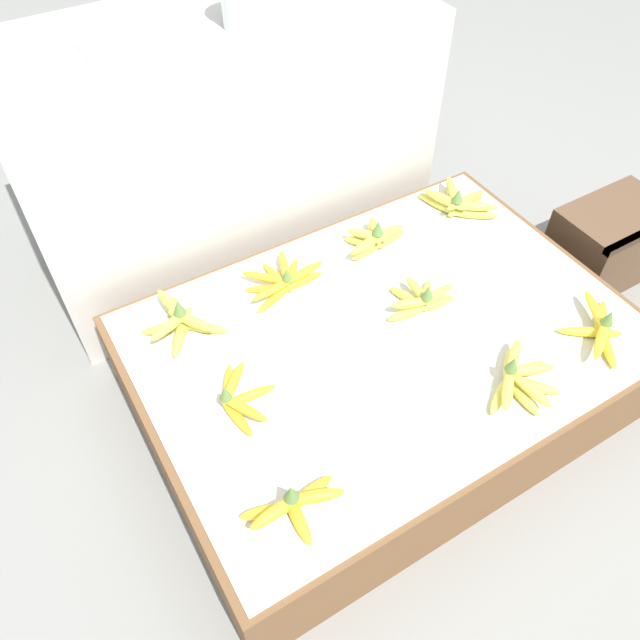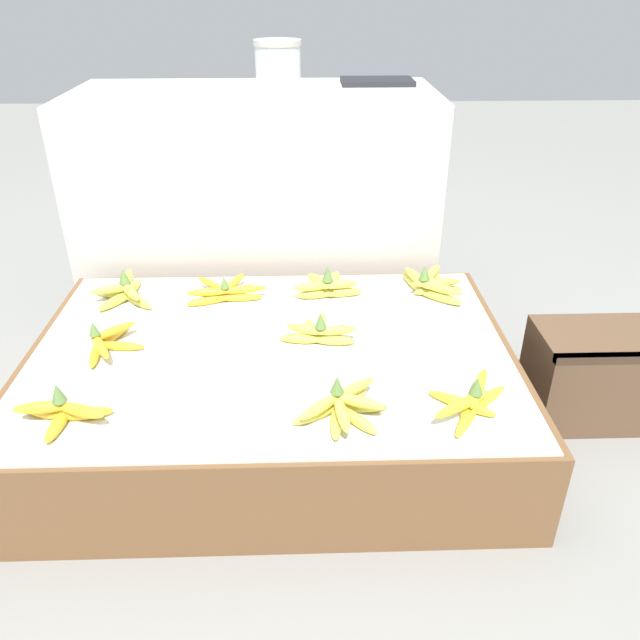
% 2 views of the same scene
% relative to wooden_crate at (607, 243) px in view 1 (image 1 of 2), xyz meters
% --- Properties ---
extents(ground_plane, '(10.00, 10.00, 0.00)m').
position_rel_wooden_crate_xyz_m(ground_plane, '(-0.92, -0.03, -0.14)').
color(ground_plane, gray).
extents(display_platform, '(1.29, 0.91, 0.26)m').
position_rel_wooden_crate_xyz_m(display_platform, '(-0.92, -0.03, -0.01)').
color(display_platform, brown).
rests_on(display_platform, ground_plane).
extents(back_vendor_table, '(1.25, 0.56, 0.78)m').
position_rel_wooden_crate_xyz_m(back_vendor_table, '(-0.99, 0.78, 0.26)').
color(back_vendor_table, beige).
rests_on(back_vendor_table, ground_plane).
extents(wooden_crate, '(0.36, 0.23, 0.27)m').
position_rel_wooden_crate_xyz_m(wooden_crate, '(0.00, 0.00, 0.00)').
color(wooden_crate, brown).
rests_on(wooden_crate, ground_plane).
extents(banana_bunch_front_left, '(0.22, 0.14, 0.10)m').
position_rel_wooden_crate_xyz_m(banana_bunch_front_left, '(-1.37, -0.33, 0.16)').
color(banana_bunch_front_left, gold).
rests_on(banana_bunch_front_left, display_platform).
extents(banana_bunch_front_midright, '(0.22, 0.20, 0.10)m').
position_rel_wooden_crate_xyz_m(banana_bunch_front_midright, '(-0.74, -0.33, 0.15)').
color(banana_bunch_front_midright, '#DBCC4C').
rests_on(banana_bunch_front_midright, display_platform).
extents(banana_bunch_front_right, '(0.21, 0.23, 0.09)m').
position_rel_wooden_crate_xyz_m(banana_bunch_front_right, '(-0.45, -0.32, 0.15)').
color(banana_bunch_front_right, yellow).
rests_on(banana_bunch_front_right, display_platform).
extents(banana_bunch_middle_left, '(0.15, 0.22, 0.09)m').
position_rel_wooden_crate_xyz_m(banana_bunch_middle_left, '(-1.35, -0.03, 0.15)').
color(banana_bunch_middle_left, gold).
rests_on(banana_bunch_middle_left, display_platform).
extents(banana_bunch_middle_midright, '(0.21, 0.14, 0.10)m').
position_rel_wooden_crate_xyz_m(banana_bunch_middle_midright, '(-0.78, 0.01, 0.15)').
color(banana_bunch_middle_midright, gold).
rests_on(banana_bunch_middle_midright, display_platform).
extents(banana_bunch_back_left, '(0.21, 0.22, 0.10)m').
position_rel_wooden_crate_xyz_m(banana_bunch_back_left, '(-1.37, 0.26, 0.16)').
color(banana_bunch_back_left, gold).
rests_on(banana_bunch_back_left, display_platform).
extents(banana_bunch_back_midleft, '(0.24, 0.17, 0.08)m').
position_rel_wooden_crate_xyz_m(banana_bunch_back_midleft, '(-1.07, 0.26, 0.15)').
color(banana_bunch_back_midleft, gold).
rests_on(banana_bunch_back_midleft, display_platform).
extents(banana_bunch_back_midright, '(0.21, 0.14, 0.10)m').
position_rel_wooden_crate_xyz_m(banana_bunch_back_midright, '(-0.76, 0.27, 0.16)').
color(banana_bunch_back_midright, gold).
rests_on(banana_bunch_back_midright, display_platform).
extents(banana_bunch_back_right, '(0.18, 0.23, 0.10)m').
position_rel_wooden_crate_xyz_m(banana_bunch_back_right, '(-0.44, 0.28, 0.16)').
color(banana_bunch_back_right, gold).
rests_on(banana_bunch_back_right, display_platform).
extents(foam_tray_white, '(0.25, 0.18, 0.02)m').
position_rel_wooden_crate_xyz_m(foam_tray_white, '(-1.21, 0.73, 0.66)').
color(foam_tray_white, white).
rests_on(foam_tray_white, back_vendor_table).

